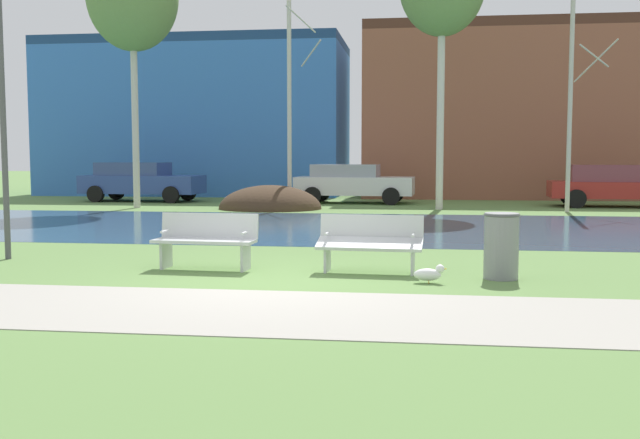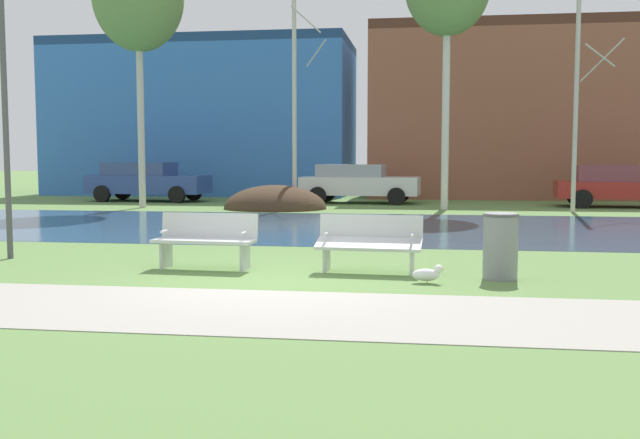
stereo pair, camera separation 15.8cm
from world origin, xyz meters
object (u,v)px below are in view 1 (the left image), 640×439
Objects in this scene: bench_right at (370,242)px; seagull at (429,274)px; streetlamp at (0,35)px; trash_bin at (501,245)px; parked_van_nearest_blue at (140,181)px; bench_left at (206,239)px; parked_sedan_second_white at (353,182)px; parked_hatch_third_red at (617,185)px.

bench_right is 1.27m from seagull.
streetlamp is at bearing 174.42° from bench_right.
trash_bin is 1.21m from seagull.
parked_van_nearest_blue is at bearing 125.76° from trash_bin.
bench_left is 2.58m from bench_right.
parked_van_nearest_blue reaches higher than bench_left.
seagull is at bearing -43.77° from bench_right.
seagull is at bearing -81.42° from parked_sedan_second_white.
parked_sedan_second_white is at bearing 174.64° from parked_hatch_third_red.
trash_bin is 0.20× the size of parked_van_nearest_blue.
parked_sedan_second_white is (-2.58, 17.12, 0.64)m from seagull.
streetlamp is at bearing 170.58° from bench_left.
parked_hatch_third_red is at bearing 56.54° from bench_left.
bench_right is 0.36× the size of parked_sedan_second_white.
parked_van_nearest_blue is at bearing 114.60° from bench_left.
parked_van_nearest_blue reaches higher than bench_right.
parked_sedan_second_white is at bearing 0.12° from parked_van_nearest_blue.
parked_hatch_third_red reaches higher than seagull.
parked_van_nearest_blue reaches higher than trash_bin.
seagull is (3.47, -0.85, -0.34)m from bench_left.
parked_sedan_second_white is (4.59, 15.65, -3.02)m from streetlamp.
bench_left is at bearing -123.46° from parked_hatch_third_red.
parked_van_nearest_blue is 1.06× the size of parked_sedan_second_white.
parked_hatch_third_red is (10.17, 15.40, 0.30)m from bench_left.
parked_hatch_third_red is (5.67, 15.73, 0.28)m from trash_bin.
seagull is 0.10× the size of parked_hatch_third_red.
parked_hatch_third_red reaches higher than bench_left.
parked_hatch_third_red is (9.29, -0.87, -0.00)m from parked_sedan_second_white.
parked_sedan_second_white reaches higher than bench_left.
bench_left is at bearing 166.25° from seagull.
bench_right is at bearing -116.25° from parked_hatch_third_red.
seagull is 20.29m from parked_van_nearest_blue.
trash_bin is at bearing -109.83° from parked_hatch_third_red.
bench_right is 0.34× the size of parked_van_nearest_blue.
trash_bin is 2.06× the size of seagull.
parked_hatch_third_red is (13.88, 14.78, -3.03)m from streetlamp.
bench_left is 5.02m from streetlamp.
seagull is at bearing -11.53° from streetlamp.
parked_sedan_second_white is at bearing 98.58° from seagull.
parked_sedan_second_white is (8.33, 0.02, -0.03)m from parked_van_nearest_blue.
parked_van_nearest_blue is (-11.94, 16.59, 0.31)m from trash_bin.
streetlamp is at bearing 168.47° from seagull.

